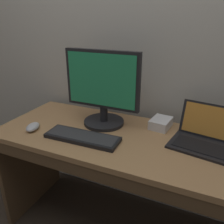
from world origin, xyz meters
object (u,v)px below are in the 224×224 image
wired_keyboard (82,137)px  external_drive_box (161,123)px  laptop_black (204,138)px  computer_mouse (33,127)px  external_monitor (102,89)px

wired_keyboard → external_drive_box: external_drive_box is taller
laptop_black → wired_keyboard: (-0.62, -0.21, -0.03)m
wired_keyboard → external_drive_box: (0.37, 0.33, 0.02)m
external_drive_box → wired_keyboard: bearing=-138.3°
laptop_black → computer_mouse: (-0.96, -0.24, -0.02)m
computer_mouse → external_drive_box: size_ratio=0.77×
external_monitor → wired_keyboard: 0.31m
external_monitor → wired_keyboard: size_ratio=1.09×
external_monitor → computer_mouse: (-0.35, -0.25, -0.21)m
laptop_black → external_drive_box: laptop_black is taller
external_monitor → external_drive_box: size_ratio=3.18×
wired_keyboard → external_drive_box: size_ratio=2.91×
laptop_black → external_drive_box: (-0.26, 0.11, -0.01)m
laptop_black → external_drive_box: 0.28m
external_monitor → wired_keyboard: bearing=-95.3°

